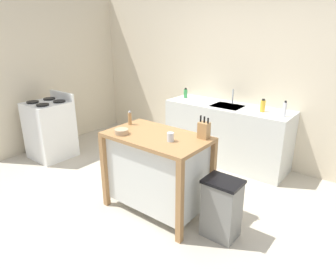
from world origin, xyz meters
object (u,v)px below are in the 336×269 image
trash_bin (221,208)px  bottle_dish_soap (186,93)px  knife_block (204,130)px  bottle_spray_cleaner (285,109)px  pepper_grinder (130,118)px  stove (50,130)px  bottle_hand_soap (263,106)px  drinking_cup (170,137)px  sink_faucet (233,97)px  bowl_ceramic_small (122,131)px  kitchen_island (157,169)px

trash_bin → bottle_dish_soap: bottle_dish_soap is taller
knife_block → bottle_spray_cleaner: 1.42m
pepper_grinder → stove: (-1.83, 0.02, -0.54)m
knife_block → bottle_hand_soap: bearing=86.9°
pepper_grinder → knife_block: bearing=9.0°
drinking_cup → stove: (-2.54, 0.16, -0.50)m
bottle_hand_soap → sink_faucet: bearing=163.9°
knife_block → bottle_spray_cleaner: knife_block is taller
pepper_grinder → bottle_spray_cleaner: bearing=49.0°
bottle_spray_cleaner → bowl_ceramic_small: bearing=-122.5°
bowl_ceramic_small → bottle_spray_cleaner: bottle_spray_cleaner is taller
bottle_hand_soap → trash_bin: bearing=-80.0°
pepper_grinder → bottle_spray_cleaner: bottle_spray_cleaner is taller
pepper_grinder → trash_bin: size_ratio=0.27×
kitchen_island → pepper_grinder: size_ratio=6.63×
bowl_ceramic_small → sink_faucet: bearing=81.2°
kitchen_island → bowl_ceramic_small: 0.58m
kitchen_island → bowl_ceramic_small: bearing=-147.2°
kitchen_island → sink_faucet: (-0.01, 1.80, 0.50)m
bottle_hand_soap → bottle_spray_cleaner: bottle_spray_cleaner is taller
bottle_spray_cleaner → stove: size_ratio=0.20×
bottle_spray_cleaner → stove: (-3.14, -1.49, -0.54)m
bowl_ceramic_small → stove: (-1.99, 0.31, -0.49)m
trash_bin → sink_faucet: size_ratio=2.86×
knife_block → bottle_spray_cleaner: size_ratio=1.14×
pepper_grinder → bottle_spray_cleaner: (1.31, 1.51, 0.00)m
drinking_cup → bottle_hand_soap: bearing=80.2°
drinking_cup → bottle_dish_soap: bottle_dish_soap is taller
kitchen_island → bottle_spray_cleaner: bottle_spray_cleaner is taller
drinking_cup → knife_block: bearing=52.6°
pepper_grinder → sink_faucet: (0.47, 1.71, 0.02)m
pepper_grinder → sink_faucet: bearing=74.5°
pepper_grinder → sink_faucet: sink_faucet is taller
trash_bin → stove: bearing=178.6°
trash_bin → bottle_hand_soap: bottle_hand_soap is taller
trash_bin → bottle_hand_soap: (-0.28, 1.62, 0.67)m
sink_faucet → bottle_spray_cleaner: size_ratio=1.06×
bottle_hand_soap → bottle_dish_soap: bottle_hand_soap is taller
knife_block → sink_faucet: 1.63m
bottle_dish_soap → stove: size_ratio=0.16×
kitchen_island → bottle_dish_soap: bottle_dish_soap is taller
drinking_cup → pepper_grinder: bearing=169.0°
pepper_grinder → trash_bin: (1.29, -0.06, -0.68)m
bowl_ceramic_small → bottle_spray_cleaner: 2.14m
bottle_spray_cleaner → stove: bearing=-154.6°
kitchen_island → stove: bearing=177.4°
pepper_grinder → bottle_dish_soap: (-0.31, 1.60, -0.02)m
drinking_cup → sink_faucet: size_ratio=0.42×
kitchen_island → bowl_ceramic_small: size_ratio=7.57×
stove → kitchen_island: bearing=-2.6°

